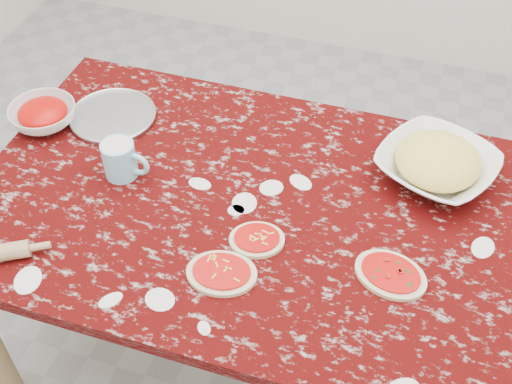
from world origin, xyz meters
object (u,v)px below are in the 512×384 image
at_px(flour_mug, 121,159).
at_px(cheese_bowl, 436,167).
at_px(pizza_tray, 113,116).
at_px(worktable, 256,224).
at_px(sauce_bowl, 43,116).

bearing_deg(flour_mug, cheese_bowl, 17.17).
bearing_deg(pizza_tray, worktable, -22.10).
distance_m(worktable, cheese_bowl, 0.54).
distance_m(worktable, flour_mug, 0.43).
bearing_deg(flour_mug, sauce_bowl, 158.40).
height_order(cheese_bowl, flour_mug, flour_mug).
distance_m(cheese_bowl, flour_mug, 0.90).
relative_size(sauce_bowl, flour_mug, 1.44).
xyz_separation_m(sauce_bowl, cheese_bowl, (1.20, 0.13, 0.01)).
bearing_deg(pizza_tray, flour_mug, -56.90).
relative_size(pizza_tray, cheese_bowl, 0.84).
xyz_separation_m(worktable, pizza_tray, (-0.55, 0.22, 0.09)).
bearing_deg(worktable, cheese_bowl, 30.14).
relative_size(pizza_tray, flour_mug, 1.88).
bearing_deg(worktable, flour_mug, -179.86).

